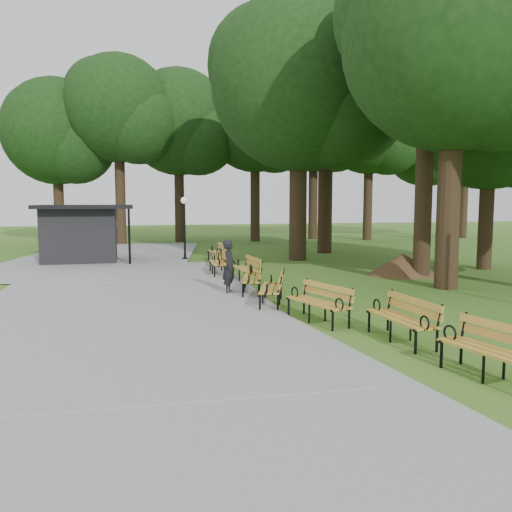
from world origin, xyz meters
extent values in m
plane|color=#34621C|center=(0.00, 0.00, 0.00)|extent=(100.00, 100.00, 0.00)
cube|color=gray|center=(-4.00, 3.00, 0.03)|extent=(12.00, 38.00, 0.06)
imported|color=black|center=(-0.89, 3.12, 0.79)|extent=(0.57, 0.67, 1.57)
cylinder|color=black|center=(-1.22, 12.32, 1.32)|extent=(0.10, 0.10, 2.65)
sphere|color=white|center=(-1.22, 12.32, 2.74)|extent=(0.32, 0.32, 0.32)
cone|color=#47301C|center=(6.02, 5.37, 0.40)|extent=(2.24, 2.24, 0.80)
cylinder|color=black|center=(5.79, 2.39, 3.45)|extent=(0.70, 0.70, 6.89)
sphere|color=black|center=(5.79, 2.39, 7.54)|extent=(6.73, 6.73, 6.73)
cylinder|color=black|center=(6.35, 4.69, 3.78)|extent=(0.60, 0.60, 7.56)
sphere|color=black|center=(6.35, 4.69, 8.27)|extent=(5.68, 5.68, 5.68)
cylinder|color=black|center=(3.85, 11.05, 3.66)|extent=(0.80, 0.80, 7.32)
sphere|color=black|center=(3.85, 11.05, 8.01)|extent=(7.93, 7.93, 7.93)
cylinder|color=black|center=(6.33, 14.00, 3.74)|extent=(0.76, 0.76, 7.47)
sphere|color=black|center=(6.33, 14.00, 8.17)|extent=(6.98, 6.98, 6.98)
cylinder|color=black|center=(10.04, 6.13, 2.79)|extent=(0.56, 0.56, 5.59)
sphere|color=black|center=(10.04, 6.13, 6.11)|extent=(5.93, 5.93, 5.93)
camera|label=1|loc=(-3.74, -11.66, 2.67)|focal=36.41mm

